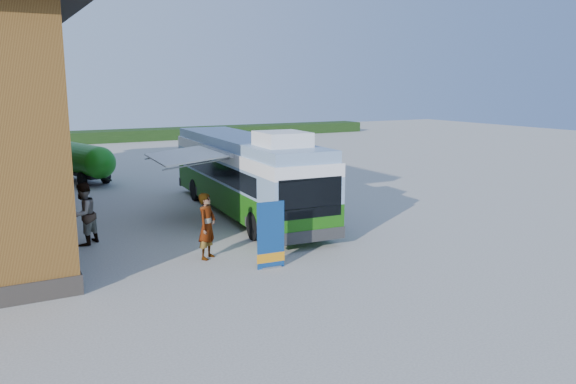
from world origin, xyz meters
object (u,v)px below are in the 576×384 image
bus (245,172)px  slurry_tanker (83,160)px  picnic_table (318,212)px  person_a (207,226)px  banner (271,241)px  person_b (84,214)px

bus → slurry_tanker: 11.59m
slurry_tanker → picnic_table: bearing=-82.6°
bus → person_a: bus is taller
bus → banner: bearing=-104.7°
bus → person_a: size_ratio=5.91×
banner → bus: bearing=75.3°
banner → picnic_table: 5.04m
picnic_table → banner: bearing=-136.8°
person_a → person_b: bearing=90.2°
bus → slurry_tanker: (-4.44, 10.69, -0.52)m
bus → person_a: bearing=-121.6°
banner → person_a: size_ratio=0.97×
bus → slurry_tanker: size_ratio=2.18×
person_a → slurry_tanker: size_ratio=0.37×
banner → person_a: 2.10m
bus → banner: 6.88m
person_a → picnic_table: bearing=-22.2°
banner → slurry_tanker: 17.33m
bus → banner: size_ratio=6.11×
picnic_table → person_b: person_b is taller
person_a → person_b: (-2.95, 3.24, 0.02)m
picnic_table → slurry_tanker: slurry_tanker is taller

